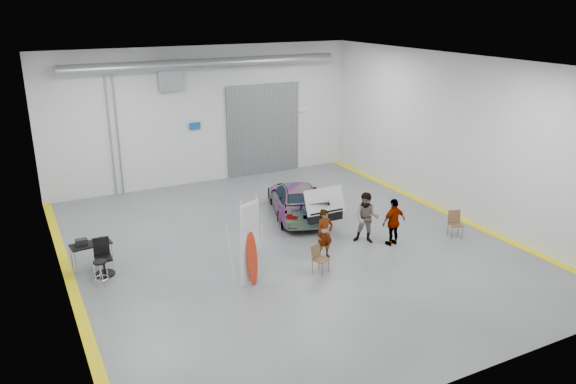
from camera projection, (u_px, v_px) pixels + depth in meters
name	position (u px, v px, depth m)	size (l,w,h in m)	color
ground	(288.00, 245.00, 18.86)	(16.00, 16.00, 0.00)	slate
room_shell	(265.00, 113.00, 19.51)	(14.02, 16.18, 6.01)	silver
sedan_car	(296.00, 199.00, 21.29)	(1.80, 4.43, 1.28)	white
person_a	(325.00, 234.00, 17.66)	(0.59, 0.39, 1.63)	brown
person_b	(367.00, 218.00, 18.79)	(0.86, 0.66, 1.76)	teal
person_c	(394.00, 222.00, 18.62)	(0.94, 0.39, 1.63)	olive
surfboard_display	(248.00, 251.00, 15.82)	(0.70, 0.43, 2.67)	white
folding_chair_near	(320.00, 264.00, 16.83)	(0.55, 0.59, 0.87)	brown
folding_chair_far	(455.00, 230.00, 19.36)	(0.57, 0.60, 0.93)	brown
shop_stool	(101.00, 274.00, 16.01)	(0.40, 0.40, 0.79)	black
work_table	(88.00, 244.00, 17.08)	(1.26, 0.74, 0.98)	gray
office_chair	(103.00, 259.00, 16.67)	(0.59, 0.59, 1.11)	black
trunk_lid	(323.00, 198.00, 19.43)	(1.50, 0.91, 0.04)	silver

